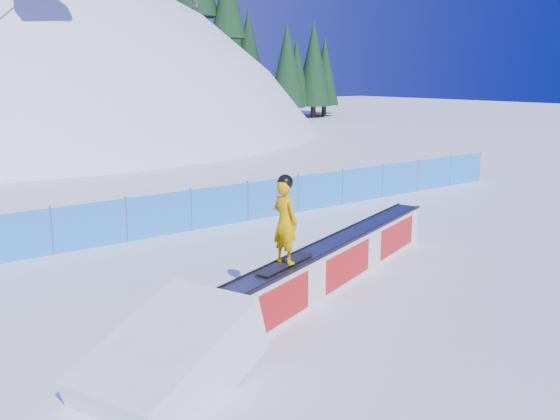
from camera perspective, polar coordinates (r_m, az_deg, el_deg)
ground at (r=16.70m, az=8.84°, el=-3.31°), size 160.00×160.00×0.00m
snow_hill at (r=58.71m, az=-23.85°, el=-11.23°), size 64.00×64.00×64.00m
treeline at (r=64.14m, az=-3.92°, el=17.18°), size 25.36×11.76×21.97m
safety_fence at (r=19.81m, az=-0.60°, el=1.11°), size 22.05×0.05×1.30m
rail_box at (r=13.51m, az=5.23°, el=-4.76°), size 8.20×3.46×1.02m
snow_ramp at (r=9.61m, az=-9.93°, el=-15.57°), size 3.11×2.50×1.68m
snowboarder at (r=11.36m, az=0.46°, el=-1.00°), size 1.61×0.82×1.68m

